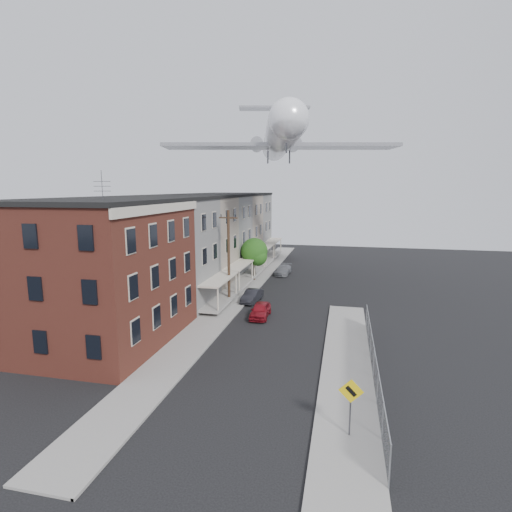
{
  "coord_description": "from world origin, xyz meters",
  "views": [
    {
      "loc": [
        5.08,
        -17.8,
        11.03
      ],
      "look_at": [
        -0.45,
        6.88,
        6.72
      ],
      "focal_mm": 28.0,
      "sensor_mm": 36.0,
      "label": 1
    }
  ],
  "objects": [
    {
      "name": "ground",
      "position": [
        0.0,
        0.0,
        0.0
      ],
      "size": [
        120.0,
        120.0,
        0.0
      ],
      "primitive_type": "plane",
      "color": "black",
      "rests_on": "ground"
    },
    {
      "name": "sidewalk_left",
      "position": [
        -5.5,
        24.0,
        0.06
      ],
      "size": [
        3.0,
        62.0,
        0.12
      ],
      "primitive_type": "cube",
      "color": "gray",
      "rests_on": "ground"
    },
    {
      "name": "sidewalk_right",
      "position": [
        5.5,
        6.0,
        0.06
      ],
      "size": [
        3.0,
        26.0,
        0.12
      ],
      "primitive_type": "cube",
      "color": "gray",
      "rests_on": "ground"
    },
    {
      "name": "curb_left",
      "position": [
        -4.05,
        24.0,
        0.07
      ],
      "size": [
        0.15,
        62.0,
        0.14
      ],
      "primitive_type": "cube",
      "color": "gray",
      "rests_on": "ground"
    },
    {
      "name": "curb_right",
      "position": [
        4.05,
        6.0,
        0.07
      ],
      "size": [
        0.15,
        26.0,
        0.14
      ],
      "primitive_type": "cube",
      "color": "gray",
      "rests_on": "ground"
    },
    {
      "name": "corner_building",
      "position": [
        -12.0,
        7.0,
        5.16
      ],
      "size": [
        10.31,
        12.3,
        12.15
      ],
      "color": "#371511",
      "rests_on": "ground"
    },
    {
      "name": "row_house_a",
      "position": [
        -11.96,
        16.5,
        5.13
      ],
      "size": [
        11.98,
        7.0,
        10.3
      ],
      "color": "slate",
      "rests_on": "ground"
    },
    {
      "name": "row_house_b",
      "position": [
        -11.96,
        23.5,
        5.13
      ],
      "size": [
        11.98,
        7.0,
        10.3
      ],
      "color": "#6D6556",
      "rests_on": "ground"
    },
    {
      "name": "row_house_c",
      "position": [
        -11.96,
        30.5,
        5.13
      ],
      "size": [
        11.98,
        7.0,
        10.3
      ],
      "color": "slate",
      "rests_on": "ground"
    },
    {
      "name": "row_house_d",
      "position": [
        -11.96,
        37.5,
        5.13
      ],
      "size": [
        11.98,
        7.0,
        10.3
      ],
      "color": "#6D6556",
      "rests_on": "ground"
    },
    {
      "name": "row_house_e",
      "position": [
        -11.96,
        44.5,
        5.13
      ],
      "size": [
        11.98,
        7.0,
        10.3
      ],
      "color": "slate",
      "rests_on": "ground"
    },
    {
      "name": "chainlink_fence",
      "position": [
        7.0,
        5.0,
        1.0
      ],
      "size": [
        0.06,
        18.06,
        1.9
      ],
      "color": "gray",
      "rests_on": "ground"
    },
    {
      "name": "warning_sign",
      "position": [
        5.6,
        -1.03,
        1.88
      ],
      "size": [
        1.1,
        0.11,
        2.8
      ],
      "color": "#515156",
      "rests_on": "ground"
    },
    {
      "name": "utility_pole",
      "position": [
        -5.6,
        18.0,
        4.67
      ],
      "size": [
        1.8,
        0.26,
        9.0
      ],
      "color": "black",
      "rests_on": "ground"
    },
    {
      "name": "street_tree",
      "position": [
        -5.27,
        27.92,
        3.45
      ],
      "size": [
        3.22,
        3.2,
        5.2
      ],
      "color": "black",
      "rests_on": "ground"
    },
    {
      "name": "car_near",
      "position": [
        -1.8,
        14.6,
        0.64
      ],
      "size": [
        1.6,
        3.78,
        1.27
      ],
      "primitive_type": "imported",
      "rotation": [
        0.0,
        0.0,
        0.03
      ],
      "color": "maroon",
      "rests_on": "ground"
    },
    {
      "name": "car_mid",
      "position": [
        -3.6,
        19.1,
        0.61
      ],
      "size": [
        1.65,
        3.79,
        1.21
      ],
      "primitive_type": "imported",
      "rotation": [
        0.0,
        0.0,
        -0.1
      ],
      "color": "black",
      "rests_on": "ground"
    },
    {
      "name": "car_far",
      "position": [
        -2.51,
        32.17,
        0.6
      ],
      "size": [
        1.93,
        4.24,
        1.2
      ],
      "primitive_type": "imported",
      "rotation": [
        0.0,
        0.0,
        -0.06
      ],
      "color": "slate",
      "rests_on": "ground"
    },
    {
      "name": "airplane",
      "position": [
        -2.71,
        29.06,
        16.68
      ],
      "size": [
        25.75,
        29.43,
        8.46
      ],
      "color": "white",
      "rests_on": "ground"
    }
  ]
}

